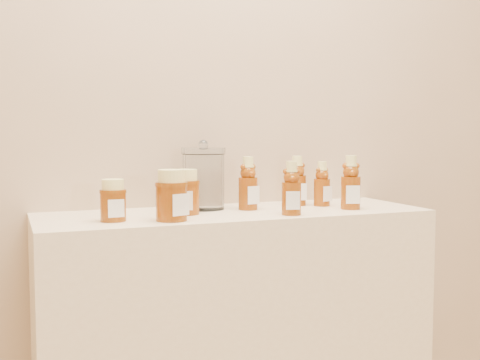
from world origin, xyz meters
name	(u,v)px	position (x,y,z in m)	size (l,w,h in m)	color
wall_back	(214,71)	(0.00, 1.75, 1.35)	(3.50, 0.02, 2.70)	tan
display_table	(235,353)	(0.00, 1.55, 0.45)	(1.20, 0.40, 0.90)	beige
bear_bottle_back_left	(248,180)	(0.05, 1.58, 0.99)	(0.06, 0.06, 0.19)	#6B2D08
bear_bottle_back_mid	(297,177)	(0.25, 1.62, 0.99)	(0.06, 0.06, 0.19)	#6B2D08
bear_bottle_back_right	(322,181)	(0.32, 1.58, 0.98)	(0.06, 0.06, 0.17)	#6B2D08
bear_bottle_front_left	(291,185)	(0.13, 1.42, 0.99)	(0.06, 0.06, 0.18)	#6B2D08
bear_bottle_front_right	(351,179)	(0.36, 1.47, 1.00)	(0.07, 0.07, 0.19)	#6B2D08
honey_jar_left	(113,200)	(-0.38, 1.49, 0.96)	(0.07, 0.07, 0.12)	#6B2D08
honey_jar_back	(186,192)	(-0.16, 1.55, 0.97)	(0.09, 0.09, 0.13)	#6B2D08
honey_jar_front	(171,195)	(-0.23, 1.44, 0.97)	(0.09, 0.09, 0.14)	#6B2D08
glass_canister	(204,176)	(-0.07, 1.64, 1.01)	(0.14, 0.14, 0.21)	white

